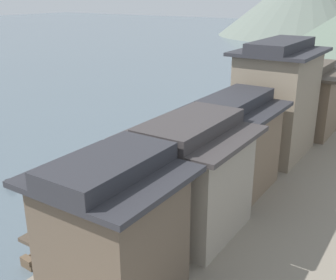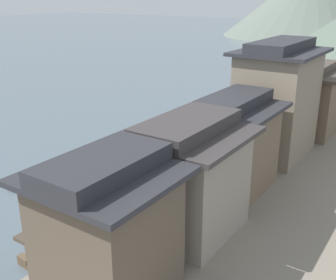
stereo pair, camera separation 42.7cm
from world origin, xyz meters
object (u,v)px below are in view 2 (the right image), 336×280
Objects in this scene: boat_moored_far at (298,93)px; house_waterfront_far at (306,99)px; boat_upstream_distant at (172,171)px; boat_midriver_drifting at (57,244)px; house_waterfront_second at (187,177)px; boat_moored_nearest at (225,135)px; house_waterfront_narrow at (277,100)px; house_waterfront_nearest at (106,227)px; house_waterfront_tall at (233,143)px; boat_moored_second at (32,177)px; boat_midriver_upstream at (135,193)px; boat_moored_third at (104,161)px.

boat_moored_far is 0.81× the size of house_waterfront_far.
house_waterfront_far is (5.80, 12.93, 3.71)m from boat_upstream_distant.
boat_midriver_drifting is 0.69× the size of house_waterfront_second.
boat_moored_nearest is 8.44m from house_waterfront_narrow.
house_waterfront_far is (5.47, 24.53, 3.59)m from boat_midriver_drifting.
house_waterfront_nearest and house_waterfront_second have the same top height.
boat_moored_second is at bearing -156.41° from house_waterfront_tall.
house_waterfront_second is at bearing -24.02° from boat_midriver_upstream.
house_waterfront_narrow is (5.17, 17.54, 4.89)m from boat_midriver_drifting.
boat_moored_far is 18.60m from house_waterfront_far.
house_waterfront_far is (0.44, 14.10, -0.01)m from house_waterfront_tall.
house_waterfront_second is (5.95, -16.62, 3.67)m from boat_moored_nearest.
house_waterfront_far is at bearing 77.43° from boat_midriver_drifting.
house_waterfront_narrow is at bearing 88.93° from house_waterfront_tall.
boat_midriver_upstream is at bearing -116.72° from house_waterfront_narrow.
boat_moored_third is 5.75m from boat_upstream_distant.
boat_midriver_upstream is at bearing 15.43° from boat_moored_second.
boat_moored_far is at bearing 80.09° from boat_moored_third.
boat_midriver_upstream is 4.70m from boat_upstream_distant.
boat_midriver_upstream is 0.56× the size of house_waterfront_far.
boat_moored_third is at bearing -128.23° from house_waterfront_far.
house_waterfront_nearest is at bearing -82.76° from boat_moored_far.
house_waterfront_tall is at bearing 23.59° from boat_moored_second.
boat_midriver_upstream is at bearing -89.75° from boat_moored_far.
house_waterfront_narrow is (0.01, 19.06, 1.28)m from house_waterfront_nearest.
house_waterfront_nearest is (11.05, -11.63, 3.70)m from boat_moored_third.
boat_moored_second reaches higher than boat_moored_far.
house_waterfront_tall reaches higher than boat_upstream_distant.
house_waterfront_tall reaches higher than boat_moored_far.
boat_moored_second is at bearing -114.05° from boat_moored_nearest.
boat_midriver_drifting is at bearing 163.55° from house_waterfront_nearest.
house_waterfront_tall is at bearing -91.78° from house_waterfront_far.
boat_moored_third is at bearing 150.59° from boat_midriver_upstream.
house_waterfront_tall is at bearing 1.66° from boat_moored_third.
boat_moored_far is (5.54, 31.70, 0.01)m from boat_moored_third.
boat_moored_second is 0.60× the size of house_waterfront_tall.
house_waterfront_second is 0.71× the size of house_waterfront_narrow.
boat_midriver_drifting is 11.60m from boat_upstream_distant.
boat_moored_far is 0.89× the size of house_waterfront_second.
boat_moored_second is 14.62m from house_waterfront_tall.
boat_midriver_drifting is 0.88× the size of boat_upstream_distant.
boat_upstream_distant is at bearing 41.89° from boat_moored_second.
house_waterfront_far is at bearing 88.22° from house_waterfront_tall.
boat_moored_far is at bearing 78.39° from boat_moored_second.
boat_moored_second reaches higher than boat_upstream_distant.
boat_moored_nearest is 9.49m from boat_upstream_distant.
house_waterfront_far is at bearing 87.51° from house_waterfront_narrow.
house_waterfront_nearest is at bearing -46.48° from boat_moored_third.
boat_moored_nearest is 12.15m from boat_moored_third.
boat_midriver_drifting reaches higher than boat_moored_third.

